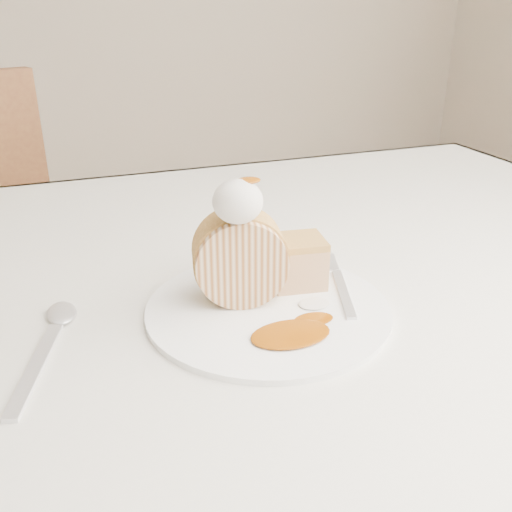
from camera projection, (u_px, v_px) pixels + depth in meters
name	position (u px, v px, depth m)	size (l,w,h in m)	color
table	(228.00, 324.00, 0.76)	(1.40, 0.90, 0.75)	beige
plate	(268.00, 309.00, 0.61)	(0.26, 0.26, 0.01)	white
roulade_slice	(240.00, 258.00, 0.60)	(0.10, 0.10, 0.05)	beige
cake_chunk	(298.00, 265.00, 0.65)	(0.06, 0.05, 0.05)	tan
whipped_cream	(238.00, 201.00, 0.56)	(0.05, 0.05, 0.04)	silver
caramel_drizzle	(248.00, 175.00, 0.55)	(0.03, 0.02, 0.01)	#833D05
caramel_pool	(291.00, 334.00, 0.55)	(0.08, 0.05, 0.00)	#833D05
fork	(344.00, 293.00, 0.63)	(0.02, 0.15, 0.00)	silver
spoon	(36.00, 367.00, 0.51)	(0.03, 0.18, 0.00)	silver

